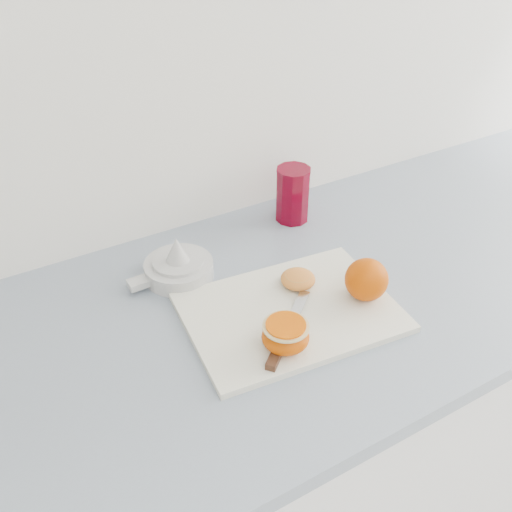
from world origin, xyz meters
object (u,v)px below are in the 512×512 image
at_px(red_tumbler, 293,196).
at_px(counter, 307,435).
at_px(half_orange, 285,335).
at_px(citrus_juicer, 178,266).
at_px(cutting_board, 290,312).

bearing_deg(red_tumbler, counter, -109.48).
height_order(half_orange, citrus_juicer, citrus_juicer).
relative_size(counter, red_tumbler, 20.87).
bearing_deg(citrus_juicer, half_orange, -75.85).
bearing_deg(cutting_board, red_tumbler, 56.53).
height_order(counter, half_orange, half_orange).
distance_m(half_orange, citrus_juicer, 0.27).
xyz_separation_m(counter, cutting_board, (-0.10, -0.05, 0.45)).
relative_size(half_orange, citrus_juicer, 0.46).
bearing_deg(red_tumbler, cutting_board, -123.47).
bearing_deg(citrus_juicer, red_tumbler, 12.82).
xyz_separation_m(cutting_board, citrus_juicer, (-0.12, 0.19, 0.02)).
xyz_separation_m(cutting_board, half_orange, (-0.05, -0.07, 0.03)).
bearing_deg(half_orange, cutting_board, 51.55).
bearing_deg(cutting_board, counter, 26.63).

